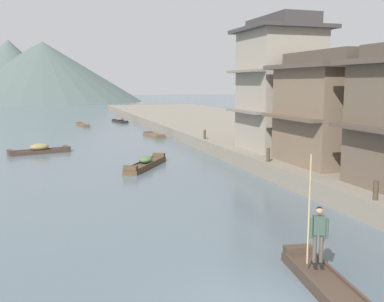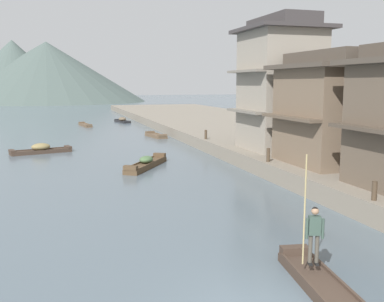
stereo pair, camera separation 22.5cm
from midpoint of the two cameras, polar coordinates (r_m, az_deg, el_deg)
riverbank_right at (r=44.02m, az=10.65°, el=1.99°), size 18.00×110.00×0.93m
boat_foreground_poled at (r=12.47m, az=17.26°, el=-16.49°), size 1.70×5.12×0.47m
boatman_person at (r=12.82m, az=15.54°, el=-9.37°), size 0.56×0.34×3.04m
boat_moored_nearest at (r=45.65m, az=-4.43°, el=1.94°), size 1.63×3.66×0.45m
boat_moored_second at (r=63.53m, az=-8.64°, el=3.82°), size 1.84×4.03×0.72m
boat_moored_third at (r=29.20m, az=-5.55°, el=-1.59°), size 3.65×4.98×0.75m
boat_moored_far at (r=36.89m, az=-18.29°, el=0.16°), size 4.70×2.26×0.77m
boat_midriver_drifting at (r=58.88m, az=-13.16°, el=3.20°), size 1.48×4.51×0.39m
house_waterfront_second at (r=26.04m, az=16.98°, el=5.04°), size 5.22×6.14×6.14m
house_waterfront_tall at (r=31.15m, az=11.22°, el=8.15°), size 5.53×5.66×8.74m
mooring_post_dock_near at (r=18.68m, az=22.26°, el=-4.66°), size 0.20×0.20×0.74m
mooring_post_dock_mid at (r=26.10m, az=9.80°, el=-0.50°), size 0.20×0.20×0.78m
mooring_post_dock_far at (r=36.24m, az=1.92°, el=2.08°), size 0.20×0.20×0.74m
hill_far_west at (r=144.61m, az=-21.50°, el=9.34°), size 38.05×38.05×17.87m
hill_far_centre at (r=141.93m, az=-17.71°, el=9.46°), size 57.30×57.30×17.42m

